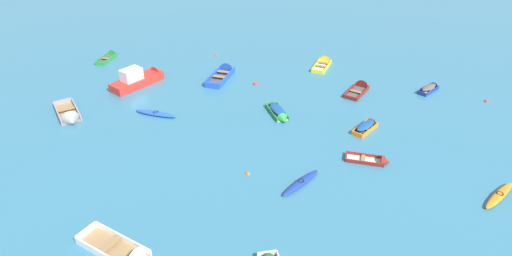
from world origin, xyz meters
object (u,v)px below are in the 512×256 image
rowboat_orange_far_right (368,125)px  mooring_buoy_outer_edge (256,85)px  rowboat_maroon_back_row_right (377,161)px  rowboat_blue_foreground_center (224,72)px  rowboat_green_midfield_right (279,114)px  mooring_buoy_near_foreground (486,102)px  rowboat_grey_distant_center (70,117)px  rowboat_deep_blue_near_right (431,88)px  motor_launch_red_cluster_inner (140,78)px  kayak_orange_outer_right (499,195)px  kayak_blue_outer_left (156,114)px  kayak_deep_blue_center (301,183)px  rowboat_maroon_back_row_center (361,87)px  mooring_buoy_central (216,56)px  rowboat_green_midfield_left (111,56)px  mooring_buoy_trailing (248,174)px  rowboat_yellow_near_left (324,62)px

rowboat_orange_far_right → mooring_buoy_outer_edge: (-9.67, 6.14, -0.26)m
rowboat_maroon_back_row_right → rowboat_blue_foreground_center: rowboat_blue_foreground_center is taller
rowboat_green_midfield_right → mooring_buoy_near_foreground: (16.85, 5.55, -0.26)m
rowboat_green_midfield_right → mooring_buoy_outer_edge: rowboat_green_midfield_right is taller
rowboat_grey_distant_center → rowboat_deep_blue_near_right: bearing=19.9°
rowboat_maroon_back_row_right → motor_launch_red_cluster_inner: bearing=156.5°
kayak_orange_outer_right → rowboat_grey_distant_center: bearing=172.1°
kayak_blue_outer_left → rowboat_maroon_back_row_right: bearing=-11.9°
kayak_deep_blue_center → rowboat_maroon_back_row_center: bearing=74.3°
mooring_buoy_outer_edge → mooring_buoy_central: mooring_buoy_outer_edge is taller
rowboat_blue_foreground_center → mooring_buoy_outer_edge: rowboat_blue_foreground_center is taller
rowboat_deep_blue_near_right → rowboat_maroon_back_row_right: (-5.32, -12.10, -0.13)m
rowboat_grey_distant_center → kayak_deep_blue_center: (18.42, -4.98, -0.05)m
mooring_buoy_central → rowboat_maroon_back_row_right: bearing=-47.4°
kayak_blue_outer_left → mooring_buoy_outer_edge: kayak_blue_outer_left is taller
kayak_orange_outer_right → mooring_buoy_near_foreground: size_ratio=8.68×
rowboat_maroon_back_row_right → rowboat_orange_far_right: bearing=95.6°
kayak_blue_outer_left → rowboat_green_midfield_left: 14.21m
rowboat_grey_distant_center → mooring_buoy_near_foreground: size_ratio=11.54×
rowboat_orange_far_right → mooring_buoy_outer_edge: bearing=147.6°
kayak_orange_outer_right → kayak_deep_blue_center: 11.77m
rowboat_maroon_back_row_center → rowboat_orange_far_right: size_ratio=1.31×
rowboat_deep_blue_near_right → kayak_orange_outer_right: size_ratio=0.84×
kayak_orange_outer_right → rowboat_green_midfield_right: bearing=152.1°
rowboat_grey_distant_center → mooring_buoy_central: 16.92m
rowboat_maroon_back_row_right → rowboat_maroon_back_row_center: (-0.75, 11.27, 0.03)m
rowboat_maroon_back_row_center → rowboat_blue_foreground_center: (-12.64, 0.93, 0.09)m
rowboat_grey_distant_center → rowboat_maroon_back_row_center: size_ratio=1.13×
kayak_orange_outer_right → rowboat_maroon_back_row_center: rowboat_maroon_back_row_center is taller
mooring_buoy_trailing → mooring_buoy_near_foreground: 22.31m
rowboat_green_midfield_right → rowboat_grey_distant_center: (-16.01, -3.32, -0.05)m
rowboat_maroon_back_row_right → kayak_blue_outer_left: rowboat_maroon_back_row_right is taller
kayak_orange_outer_right → kayak_blue_outer_left: size_ratio=0.86×
kayak_orange_outer_right → motor_launch_red_cluster_inner: size_ratio=0.56×
rowboat_grey_distant_center → rowboat_maroon_back_row_center: 24.43m
kayak_blue_outer_left → rowboat_green_midfield_left: (-9.14, 10.88, 0.01)m
rowboat_yellow_near_left → mooring_buoy_near_foreground: rowboat_yellow_near_left is taller
rowboat_deep_blue_near_right → rowboat_yellow_near_left: bearing=154.9°
rowboat_deep_blue_near_right → rowboat_maroon_back_row_right: size_ratio=0.87×
rowboat_green_midfield_left → rowboat_orange_far_right: rowboat_green_midfield_left is taller
rowboat_yellow_near_left → mooring_buoy_near_foreground: (13.79, -5.93, -0.15)m
rowboat_grey_distant_center → kayak_blue_outer_left: bearing=16.1°
kayak_orange_outer_right → rowboat_yellow_near_left: 21.98m
kayak_blue_outer_left → rowboat_blue_foreground_center: size_ratio=0.75×
kayak_blue_outer_left → rowboat_grey_distant_center: rowboat_grey_distant_center is taller
kayak_orange_outer_right → rowboat_green_midfield_left: (-32.97, 16.87, 0.01)m
rowboat_green_midfield_right → rowboat_maroon_back_row_right: rowboat_green_midfield_right is taller
motor_launch_red_cluster_inner → rowboat_orange_far_right: (19.97, -4.44, -0.31)m
kayak_deep_blue_center → mooring_buoy_central: bearing=117.9°
kayak_orange_outer_right → rowboat_maroon_back_row_center: 15.68m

